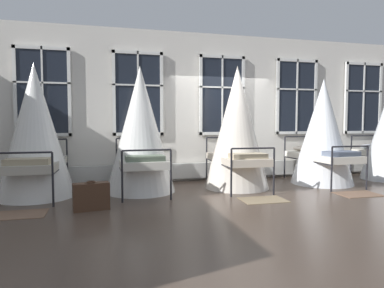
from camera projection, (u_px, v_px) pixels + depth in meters
ground at (239, 188)px, 7.24m from camera, size 25.07×25.07×0.00m
back_wall_with_windows at (221, 108)px, 8.32m from camera, size 13.54×0.10×3.53m
window_bank at (222, 131)px, 8.24m from camera, size 9.22×0.10×2.94m
cot_first at (35, 132)px, 6.30m from camera, size 1.38×1.83×2.50m
cot_second at (140, 131)px, 6.80m from camera, size 1.38×1.83×2.53m
cot_third at (237, 129)px, 7.24m from camera, size 1.38×1.83×2.60m
cot_fourth at (323, 133)px, 7.73m from camera, size 1.38×1.83×2.39m
rug_first at (19, 215)px, 5.13m from camera, size 0.81×0.57×0.01m
rug_third at (263, 200)px, 6.10m from camera, size 0.81×0.57×0.01m
rug_fourth at (358, 194)px, 6.59m from camera, size 0.81×0.58×0.01m
suitcase_dark at (91, 196)px, 5.40m from camera, size 0.59×0.30×0.47m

